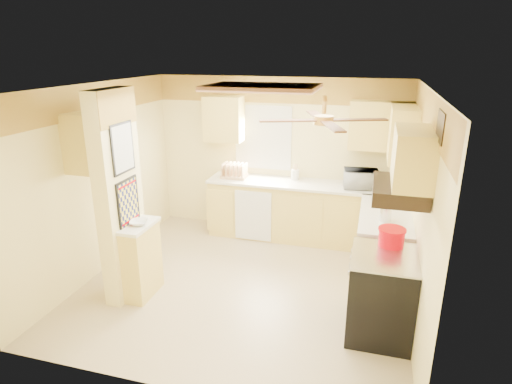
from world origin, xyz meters
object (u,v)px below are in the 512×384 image
(microwave, at_px, (361,179))
(kettle, at_px, (386,213))
(bowl, at_px, (139,223))
(dutch_oven, at_px, (392,237))
(stove, at_px, (381,294))

(microwave, bearing_deg, kettle, 98.37)
(bowl, relative_size, kettle, 0.98)
(dutch_oven, height_order, kettle, kettle)
(microwave, distance_m, bowl, 3.25)
(dutch_oven, distance_m, kettle, 0.64)
(dutch_oven, bearing_deg, bowl, -174.58)
(stove, relative_size, bowl, 4.36)
(stove, xyz_separation_m, kettle, (0.00, 0.90, 0.58))
(microwave, xyz_separation_m, bowl, (-2.44, -2.14, -0.11))
(stove, height_order, bowl, bowl)
(bowl, height_order, kettle, kettle)
(stove, distance_m, dutch_oven, 0.61)
(stove, height_order, kettle, kettle)
(stove, bearing_deg, dutch_oven, 77.09)
(kettle, bearing_deg, bowl, -161.97)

